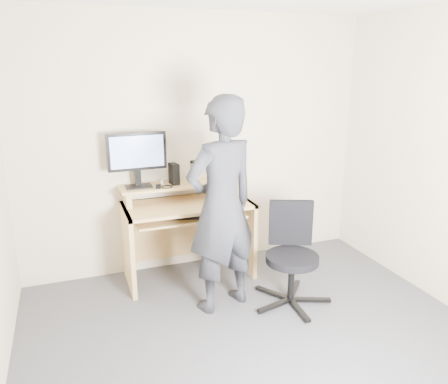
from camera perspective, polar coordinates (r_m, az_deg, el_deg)
ground at (r=3.33m, az=6.34°, el=-20.94°), size 3.50×3.50×0.00m
back_wall at (r=4.35m, az=-3.45°, el=6.21°), size 3.50×0.02×2.50m
desk at (r=4.27m, az=-5.00°, el=-3.77°), size 1.20×0.60×0.91m
monitor at (r=4.07m, az=-11.28°, el=4.76°), size 0.54×0.15×0.51m
external_drive at (r=4.18m, az=-6.54°, el=2.36°), size 0.08×0.14×0.20m
travel_mug at (r=4.21m, az=-3.85°, el=2.51°), size 0.11×0.11×0.20m
smartphone at (r=4.27m, az=-1.07°, el=1.42°), size 0.09×0.14×0.01m
charger at (r=4.08m, az=-8.58°, el=0.71°), size 0.06×0.05×0.03m
headphones at (r=4.25m, az=-7.25°, el=1.28°), size 0.17×0.17×0.06m
keyboard at (r=4.08m, az=-4.56°, el=-3.00°), size 0.49×0.30×0.03m
mouse at (r=4.12m, az=-0.75°, el=-1.25°), size 0.11×0.08×0.04m
office_chair at (r=3.84m, az=8.80°, el=-7.58°), size 0.68×0.66×0.86m
person at (r=3.55m, az=-0.31°, el=-1.90°), size 0.75×0.60×1.80m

